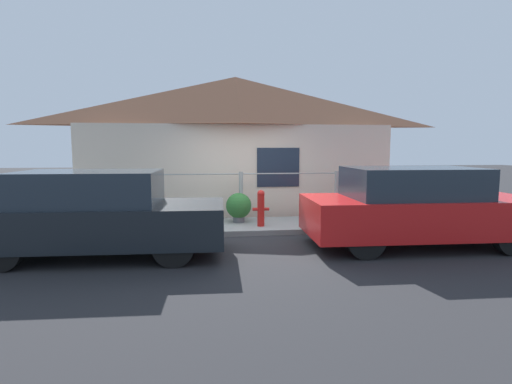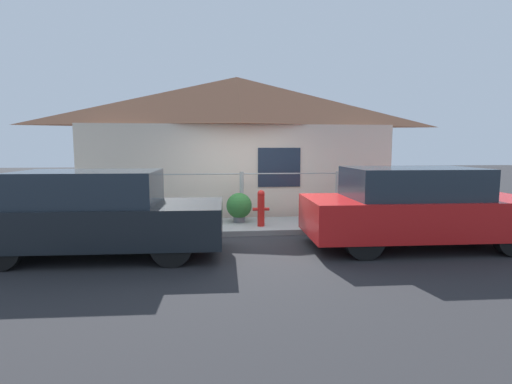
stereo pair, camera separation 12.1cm
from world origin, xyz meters
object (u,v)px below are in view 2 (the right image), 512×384
object	(u,v)px
potted_plant_by_fence	(132,213)
car_left	(97,214)
car_right	(417,208)
potted_plant_near_hydrant	(239,206)
fire_hydrant	(261,207)

from	to	relation	value
potted_plant_by_fence	car_left	bearing A→B (deg)	-93.77
car_right	potted_plant_near_hydrant	xyz separation A→B (m)	(-3.15, 2.24, -0.25)
car_left	potted_plant_by_fence	xyz separation A→B (m)	(0.15, 2.23, -0.36)
car_right	potted_plant_by_fence	world-z (taller)	car_right
car_right	fire_hydrant	size ratio (longest dim) A/B	5.31
car_left	fire_hydrant	xyz separation A→B (m)	(3.02, 1.70, -0.19)
car_left	potted_plant_near_hydrant	world-z (taller)	car_left
potted_plant_near_hydrant	potted_plant_by_fence	size ratio (longest dim) A/B	1.45
potted_plant_by_fence	fire_hydrant	bearing A→B (deg)	-10.31
car_left	potted_plant_near_hydrant	xyz separation A→B (m)	(2.57, 2.24, -0.24)
car_right	potted_plant_near_hydrant	bearing A→B (deg)	146.36
fire_hydrant	potted_plant_by_fence	size ratio (longest dim) A/B	1.71
car_left	car_right	distance (m)	5.73
car_right	potted_plant_near_hydrant	distance (m)	3.88
potted_plant_by_fence	potted_plant_near_hydrant	bearing A→B (deg)	0.42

